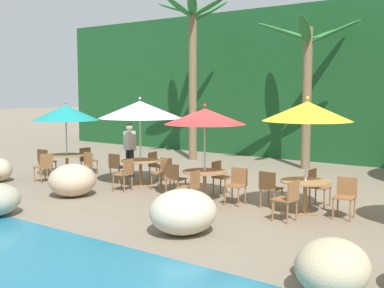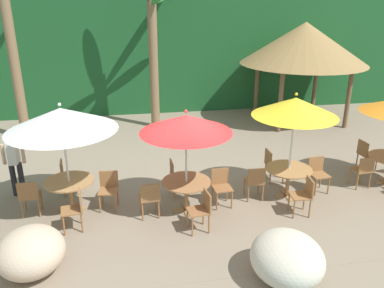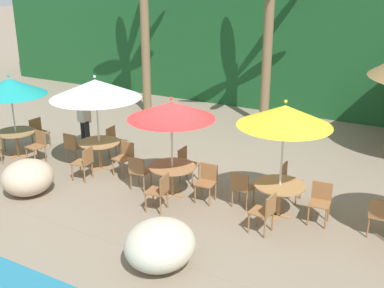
{
  "view_description": "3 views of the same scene",
  "coord_description": "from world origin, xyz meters",
  "px_view_note": "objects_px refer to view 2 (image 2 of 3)",
  "views": [
    {
      "loc": [
        7.04,
        -10.04,
        2.71
      ],
      "look_at": [
        -0.7,
        0.29,
        1.32
      ],
      "focal_mm": 46.53,
      "sensor_mm": 36.0,
      "label": 1
    },
    {
      "loc": [
        -1.17,
        -7.89,
        4.61
      ],
      "look_at": [
        0.31,
        0.55,
        1.33
      ],
      "focal_mm": 36.38,
      "sensor_mm": 36.0,
      "label": 2
    },
    {
      "loc": [
        5.45,
        -8.84,
        4.95
      ],
      "look_at": [
        0.17,
        0.54,
        1.07
      ],
      "focal_mm": 44.28,
      "sensor_mm": 36.0,
      "label": 3
    }
  ],
  "objects_px": {
    "chair_red_right": "(202,208)",
    "palapa_hut": "(304,43)",
    "umbrella_white": "(61,119)",
    "umbrella_yellow": "(295,107)",
    "chair_red_inland": "(176,175)",
    "chair_white_inland": "(67,175)",
    "chair_red_left": "(150,197)",
    "chair_yellow_left": "(255,181)",
    "chair_orange_inland": "(365,153)",
    "dining_table_yellow": "(289,173)",
    "waiter_in_white": "(14,158)",
    "chair_white_left": "(29,195)",
    "chair_white_seaward": "(109,187)",
    "palm_tree_second": "(153,32)",
    "chair_red_seaward": "(221,184)",
    "chair_yellow_inland": "(272,163)",
    "chair_orange_left": "(363,169)",
    "chair_yellow_right": "(304,194)",
    "chair_white_right": "(76,207)",
    "dining_table_white": "(70,186)",
    "palm_tree_nearest": "(6,10)",
    "chair_yellow_seaward": "(317,172)",
    "umbrella_red": "(186,124)",
    "dining_table_red": "(186,186)"
  },
  "relations": [
    {
      "from": "chair_red_seaward",
      "to": "chair_yellow_inland",
      "type": "relative_size",
      "value": 1.0
    },
    {
      "from": "chair_white_left",
      "to": "chair_yellow_left",
      "type": "height_order",
      "value": "same"
    },
    {
      "from": "chair_white_inland",
      "to": "umbrella_yellow",
      "type": "bearing_deg",
      "value": -11.4
    },
    {
      "from": "umbrella_yellow",
      "to": "chair_orange_left",
      "type": "height_order",
      "value": "umbrella_yellow"
    },
    {
      "from": "chair_red_right",
      "to": "palapa_hut",
      "type": "height_order",
      "value": "palapa_hut"
    },
    {
      "from": "umbrella_white",
      "to": "chair_yellow_seaward",
      "type": "relative_size",
      "value": 2.91
    },
    {
      "from": "chair_red_seaward",
      "to": "chair_white_left",
      "type": "bearing_deg",
      "value": 177.1
    },
    {
      "from": "chair_red_inland",
      "to": "chair_orange_left",
      "type": "relative_size",
      "value": 1.0
    },
    {
      "from": "umbrella_yellow",
      "to": "chair_yellow_left",
      "type": "bearing_deg",
      "value": -176.5
    },
    {
      "from": "chair_white_seaward",
      "to": "chair_red_seaward",
      "type": "height_order",
      "value": "same"
    },
    {
      "from": "chair_white_left",
      "to": "chair_red_seaward",
      "type": "distance_m",
      "value": 4.27
    },
    {
      "from": "chair_red_inland",
      "to": "palapa_hut",
      "type": "height_order",
      "value": "palapa_hut"
    },
    {
      "from": "chair_red_left",
      "to": "palm_tree_nearest",
      "type": "bearing_deg",
      "value": 122.87
    },
    {
      "from": "chair_white_seaward",
      "to": "umbrella_yellow",
      "type": "relative_size",
      "value": 0.34
    },
    {
      "from": "chair_yellow_inland",
      "to": "chair_orange_left",
      "type": "height_order",
      "value": "same"
    },
    {
      "from": "chair_yellow_inland",
      "to": "chair_yellow_left",
      "type": "distance_m",
      "value": 1.18
    },
    {
      "from": "dining_table_yellow",
      "to": "chair_yellow_left",
      "type": "xyz_separation_m",
      "value": [
        -0.85,
        -0.05,
        -0.1
      ]
    },
    {
      "from": "chair_white_inland",
      "to": "umbrella_yellow",
      "type": "height_order",
      "value": "umbrella_yellow"
    },
    {
      "from": "dining_table_yellow",
      "to": "chair_yellow_right",
      "type": "distance_m",
      "value": 0.86
    },
    {
      "from": "dining_table_white",
      "to": "chair_white_left",
      "type": "relative_size",
      "value": 1.26
    },
    {
      "from": "chair_yellow_inland",
      "to": "chair_yellow_right",
      "type": "height_order",
      "value": "same"
    },
    {
      "from": "chair_white_inland",
      "to": "dining_table_yellow",
      "type": "distance_m",
      "value": 5.39
    },
    {
      "from": "umbrella_white",
      "to": "umbrella_yellow",
      "type": "xyz_separation_m",
      "value": [
        5.11,
        -0.23,
        0.08
      ]
    },
    {
      "from": "umbrella_white",
      "to": "palm_tree_second",
      "type": "bearing_deg",
      "value": 67.29
    },
    {
      "from": "chair_red_inland",
      "to": "palapa_hut",
      "type": "xyz_separation_m",
      "value": [
        5.57,
        5.35,
        2.43
      ]
    },
    {
      "from": "dining_table_white",
      "to": "umbrella_red",
      "type": "xyz_separation_m",
      "value": [
        2.58,
        -0.48,
        1.47
      ]
    },
    {
      "from": "chair_yellow_inland",
      "to": "chair_yellow_right",
      "type": "bearing_deg",
      "value": -86.23
    },
    {
      "from": "dining_table_yellow",
      "to": "waiter_in_white",
      "type": "bearing_deg",
      "value": 169.59
    },
    {
      "from": "chair_white_right",
      "to": "palm_tree_second",
      "type": "xyz_separation_m",
      "value": [
        2.23,
        6.64,
        2.91
      ]
    },
    {
      "from": "chair_white_right",
      "to": "umbrella_yellow",
      "type": "height_order",
      "value": "umbrella_yellow"
    },
    {
      "from": "chair_yellow_seaward",
      "to": "chair_yellow_left",
      "type": "distance_m",
      "value": 1.71
    },
    {
      "from": "palm_tree_second",
      "to": "chair_yellow_right",
      "type": "bearing_deg",
      "value": -68.63
    },
    {
      "from": "palm_tree_second",
      "to": "palapa_hut",
      "type": "xyz_separation_m",
      "value": [
        5.6,
        -0.09,
        -0.47
      ]
    },
    {
      "from": "chair_white_inland",
      "to": "chair_white_seaward",
      "type": "bearing_deg",
      "value": -39.95
    },
    {
      "from": "palm_tree_nearest",
      "to": "umbrella_yellow",
      "type": "bearing_deg",
      "value": -37.48
    },
    {
      "from": "chair_red_left",
      "to": "chair_yellow_left",
      "type": "xyz_separation_m",
      "value": [
        2.52,
        0.37,
        0.0
      ]
    },
    {
      "from": "dining_table_white",
      "to": "palapa_hut",
      "type": "height_order",
      "value": "palapa_hut"
    },
    {
      "from": "chair_red_left",
      "to": "chair_yellow_seaward",
      "type": "relative_size",
      "value": 1.0
    },
    {
      "from": "chair_white_left",
      "to": "chair_red_left",
      "type": "height_order",
      "value": "same"
    },
    {
      "from": "umbrella_yellow",
      "to": "waiter_in_white",
      "type": "height_order",
      "value": "umbrella_yellow"
    },
    {
      "from": "chair_red_right",
      "to": "chair_yellow_right",
      "type": "relative_size",
      "value": 1.0
    },
    {
      "from": "chair_white_inland",
      "to": "palapa_hut",
      "type": "xyz_separation_m",
      "value": [
        8.2,
        4.88,
        2.43
      ]
    },
    {
      "from": "chair_yellow_seaward",
      "to": "palapa_hut",
      "type": "relative_size",
      "value": 0.18
    },
    {
      "from": "palm_tree_nearest",
      "to": "chair_red_inland",
      "type": "bearing_deg",
      "value": -47.21
    },
    {
      "from": "chair_red_seaward",
      "to": "dining_table_white",
      "type": "bearing_deg",
      "value": 174.56
    },
    {
      "from": "dining_table_red",
      "to": "chair_orange_left",
      "type": "height_order",
      "value": "chair_orange_left"
    },
    {
      "from": "umbrella_yellow",
      "to": "chair_orange_inland",
      "type": "xyz_separation_m",
      "value": [
        2.72,
        1.07,
        -1.75
      ]
    },
    {
      "from": "chair_orange_left",
      "to": "umbrella_white",
      "type": "bearing_deg",
      "value": 178.89
    },
    {
      "from": "palm_tree_second",
      "to": "waiter_in_white",
      "type": "height_order",
      "value": "palm_tree_second"
    },
    {
      "from": "dining_table_white",
      "to": "chair_yellow_seaward",
      "type": "height_order",
      "value": "chair_yellow_seaward"
    }
  ]
}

